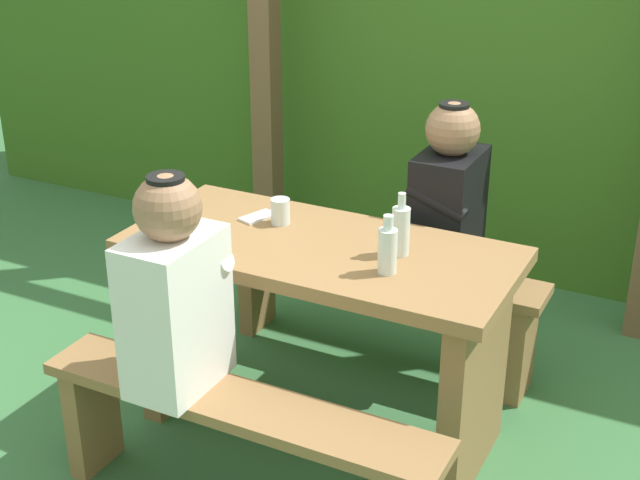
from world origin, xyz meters
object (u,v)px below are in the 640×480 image
Objects in this scene: bench_far at (381,290)px; cell_phone at (258,217)px; person_white_shirt at (175,292)px; picnic_table at (320,307)px; person_black_coat at (448,199)px; bottle_left at (401,230)px; drinking_glass at (280,211)px; bottle_right at (387,249)px; bench_near at (239,435)px.

cell_phone reaches higher than bench_far.
person_white_shirt is at bearing -62.64° from cell_phone.
bench_far is (0.00, 0.57, -0.19)m from picnic_table.
bench_far is at bearing 179.31° from person_black_coat.
bench_far is 10.00× the size of cell_phone.
bottle_left is at bearing 10.00° from picnic_table.
person_white_shirt is 0.67m from drinking_glass.
cell_phone is at bearing 161.49° from picnic_table.
bench_far is at bearing 90.00° from picnic_table.
picnic_table is 0.45m from bottle_left.
person_white_shirt is 0.68m from cell_phone.
bottle_right is 0.66m from cell_phone.
picnic_table is 0.39m from drinking_glass.
person_black_coat is (0.27, 0.57, 0.28)m from picnic_table.
person_white_shirt reaches higher than bottle_right.
bottle_right reaches higher than cell_phone.
bench_near and bench_far have the same top height.
picnic_table is at bearing -90.00° from bench_far.
bench_far is 0.72m from cell_phone.
bottle_right is at bearing -18.77° from picnic_table.
cell_phone is (-0.60, 0.06, -0.09)m from bottle_left.
bottle_left is at bearing -88.94° from person_black_coat.
bottle_left is at bearing 50.95° from person_white_shirt.
bottle_left is 1.61× the size of cell_phone.
bottle_right is at bearing 42.05° from person_white_shirt.
person_black_coat is 5.14× the size of cell_phone.
bottle_left reaches higher than bottle_right.
person_white_shirt reaches higher than drinking_glass.
cell_phone is (-0.32, 0.11, 0.26)m from picnic_table.
drinking_glass is at bearing 174.24° from bottle_left.
bottle_left is at bearing -5.76° from drinking_glass.
bench_near is 1.00× the size of bench_far.
picnic_table is 1.95× the size of person_black_coat.
bench_near is 0.52m from person_white_shirt.
bottle_left is (0.50, -0.05, 0.04)m from drinking_glass.
bench_far is 0.72m from drinking_glass.
bottle_right is (0.30, -0.10, 0.34)m from picnic_table.
person_black_coat is 7.40× the size of drinking_glass.
picnic_table is 14.41× the size of drinking_glass.
person_white_shirt is (-0.22, 0.00, 0.47)m from bench_near.
bench_near is at bearing -103.50° from person_black_coat.
cell_phone reaches higher than picnic_table.
person_white_shirt is at bearing -90.18° from drinking_glass.
person_white_shirt reaches higher than cell_phone.
bottle_left is (0.50, 0.62, 0.07)m from person_white_shirt.
bottle_right is at bearing -21.40° from drinking_glass.
picnic_table is at bearing 0.51° from cell_phone.
drinking_glass is 0.56m from bottle_right.
bench_near is at bearing -90.00° from bench_far.
bottle_right is at bearing -87.82° from person_black_coat.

